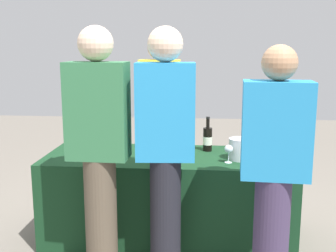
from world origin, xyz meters
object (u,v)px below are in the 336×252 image
object	(u,v)px
wine_bottle_5	(208,139)
guest_1	(165,145)
wine_glass_1	(170,150)
ice_bucket	(241,149)
wine_bottle_3	(151,139)
wine_bottle_7	(256,140)
wine_glass_2	(229,150)
server_pouring	(160,117)
wine_bottle_4	(181,136)
guest_2	(274,166)
guest_0	(99,145)
wine_bottle_0	(87,137)
wine_bottle_1	(106,139)
wine_bottle_6	(246,141)
wine_bottle_2	(117,138)
wine_glass_3	(254,152)
wine_glass_0	(156,148)

from	to	relation	value
wine_bottle_5	guest_1	bearing A→B (deg)	-110.25
wine_glass_1	ice_bucket	world-z (taller)	ice_bucket
wine_bottle_3	guest_1	bearing A→B (deg)	-75.08
ice_bucket	wine_bottle_7	bearing A→B (deg)	55.95
wine_bottle_3	guest_1	distance (m)	0.76
wine_bottle_7	wine_glass_2	size ratio (longest dim) A/B	2.13
ice_bucket	server_pouring	bearing A→B (deg)	135.39
wine_bottle_4	guest_2	xyz separation A→B (m)	(0.65, -0.96, 0.03)
guest_0	wine_bottle_0	bearing A→B (deg)	113.53
wine_bottle_7	ice_bucket	size ratio (longest dim) A/B	1.60
wine_bottle_0	guest_1	world-z (taller)	guest_1
ice_bucket	guest_1	world-z (taller)	guest_1
wine_bottle_3	wine_bottle_7	world-z (taller)	wine_bottle_3
wine_bottle_1	wine_bottle_6	world-z (taller)	wine_bottle_6
wine_bottle_3	wine_bottle_5	world-z (taller)	wine_bottle_3
wine_bottle_2	wine_glass_3	bearing A→B (deg)	-16.07
ice_bucket	guest_1	distance (m)	0.79
wine_bottle_3	guest_0	xyz separation A→B (m)	(-0.26, -0.76, 0.12)
wine_bottle_1	guest_2	xyz separation A→B (m)	(1.28, -0.87, 0.05)
wine_bottle_2	server_pouring	world-z (taller)	server_pouring
wine_bottle_5	wine_bottle_6	size ratio (longest dim) A/B	0.99
wine_glass_2	guest_2	xyz separation A→B (m)	(0.25, -0.59, 0.05)
wine_bottle_0	server_pouring	bearing A→B (deg)	42.63
wine_bottle_1	wine_bottle_6	bearing A→B (deg)	1.25
wine_bottle_3	guest_2	bearing A→B (deg)	-44.73
wine_glass_3	ice_bucket	size ratio (longest dim) A/B	0.72
wine_bottle_0	wine_bottle_5	world-z (taller)	wine_bottle_0
wine_bottle_3	wine_glass_0	distance (m)	0.29
wine_bottle_5	wine_glass_1	size ratio (longest dim) A/B	2.23
wine_bottle_1	wine_bottle_4	xyz separation A→B (m)	(0.64, 0.09, 0.02)
ice_bucket	wine_bottle_4	bearing A→B (deg)	152.63
wine_bottle_3	ice_bucket	size ratio (longest dim) A/B	1.61
wine_bottle_7	wine_glass_0	bearing A→B (deg)	-159.57
guest_0	wine_bottle_4	bearing A→B (deg)	59.94
wine_glass_1	wine_bottle_6	bearing A→B (deg)	26.58
wine_bottle_3	server_pouring	size ratio (longest dim) A/B	0.18
guest_1	ice_bucket	bearing A→B (deg)	40.42
wine_bottle_5	ice_bucket	size ratio (longest dim) A/B	1.57
wine_glass_1	guest_2	size ratio (longest dim) A/B	0.08
wine_bottle_7	wine_glass_2	distance (m)	0.41
wine_bottle_4	guest_0	size ratio (longest dim) A/B	0.20
wine_bottle_5	server_pouring	world-z (taller)	server_pouring
server_pouring	wine_bottle_6	bearing A→B (deg)	144.43
wine_bottle_5	wine_bottle_6	bearing A→B (deg)	-11.94
wine_bottle_1	wine_bottle_6	size ratio (longest dim) A/B	0.98
wine_bottle_1	wine_glass_1	size ratio (longest dim) A/B	2.20
wine_bottle_5	wine_glass_2	size ratio (longest dim) A/B	2.09
wine_glass_3	server_pouring	world-z (taller)	server_pouring
wine_bottle_6	guest_1	xyz separation A→B (m)	(-0.61, -0.73, 0.13)
wine_bottle_0	wine_bottle_6	xyz separation A→B (m)	(1.36, 0.01, -0.01)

